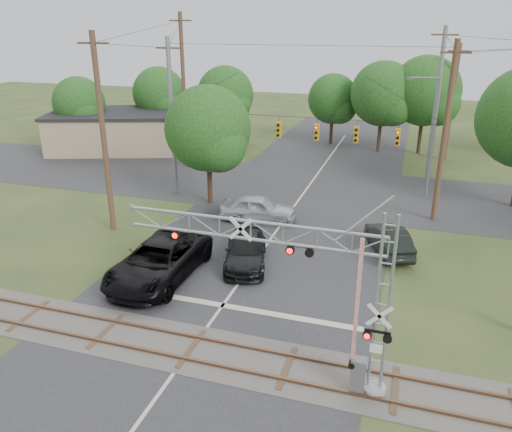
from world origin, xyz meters
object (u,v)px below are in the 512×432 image
(car_dark, at_px, (246,251))
(streetlight, at_px, (431,132))
(crossing_gantry, at_px, (299,277))
(sedan_silver, at_px, (258,208))
(traffic_signal_span, at_px, (311,128))
(pickup_black, at_px, (159,261))
(commercial_building, at_px, (135,130))

(car_dark, relative_size, streetlight, 0.59)
(car_dark, distance_m, streetlight, 17.76)
(crossing_gantry, distance_m, streetlight, 23.40)
(crossing_gantry, xyz_separation_m, sedan_silver, (-6.07, 14.69, -3.35))
(traffic_signal_span, bearing_deg, car_dark, -97.42)
(crossing_gantry, height_order, pickup_black, crossing_gantry)
(commercial_building, bearing_deg, crossing_gantry, -70.60)
(commercial_building, distance_m, streetlight, 29.91)
(sedan_silver, distance_m, commercial_building, 24.08)
(streetlight, bearing_deg, commercial_building, 165.83)
(pickup_black, bearing_deg, commercial_building, 123.45)
(crossing_gantry, relative_size, sedan_silver, 1.93)
(crossing_gantry, bearing_deg, streetlight, 79.08)
(crossing_gantry, relative_size, pickup_black, 1.36)
(streetlight, bearing_deg, pickup_black, -126.39)
(traffic_signal_span, distance_m, pickup_black, 14.62)
(crossing_gantry, bearing_deg, car_dark, 119.73)
(car_dark, bearing_deg, sedan_silver, 86.04)
(car_dark, bearing_deg, crossing_gantry, -75.71)
(streetlight, bearing_deg, car_dark, -122.32)
(traffic_signal_span, distance_m, sedan_silver, 6.60)
(sedan_silver, bearing_deg, crossing_gantry, -165.59)
(crossing_gantry, relative_size, commercial_building, 0.52)
(crossing_gantry, relative_size, car_dark, 1.83)
(traffic_signal_span, bearing_deg, streetlight, 30.16)
(car_dark, relative_size, commercial_building, 0.28)
(pickup_black, bearing_deg, car_dark, 39.33)
(crossing_gantry, height_order, car_dark, crossing_gantry)
(commercial_building, bearing_deg, traffic_signal_span, -49.11)
(traffic_signal_span, relative_size, commercial_building, 1.04)
(car_dark, xyz_separation_m, streetlight, (9.22, 14.57, 4.24))
(traffic_signal_span, xyz_separation_m, pickup_black, (-4.99, -12.91, -4.70))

